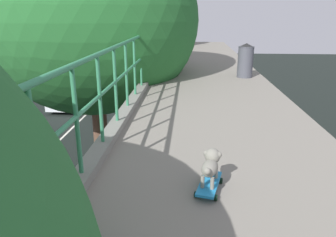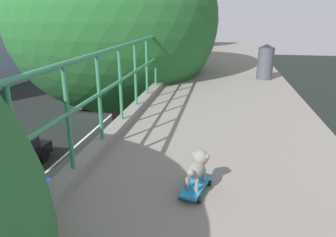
# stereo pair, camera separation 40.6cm
# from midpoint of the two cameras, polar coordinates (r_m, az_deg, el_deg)

# --- Properties ---
(car_blue_fifth) EXTENTS (1.79, 4.01, 1.35)m
(car_blue_fifth) POSITION_cam_midpoint_polar(r_m,az_deg,el_deg) (12.04, -22.64, -15.66)
(car_blue_fifth) COLOR navy
(car_blue_fifth) RESTS_ON ground
(car_black_sixth) EXTENTS (1.95, 4.36, 1.38)m
(car_black_sixth) POSITION_cam_midpoint_polar(r_m,az_deg,el_deg) (16.39, -25.95, -6.59)
(car_black_sixth) COLOR black
(car_black_sixth) RESTS_ON ground
(city_bus) EXTENTS (2.59, 10.51, 3.18)m
(city_bus) POSITION_cam_midpoint_polar(r_m,az_deg,el_deg) (28.62, -9.52, 7.53)
(city_bus) COLOR white
(city_bus) RESTS_ON ground
(roadside_tree_mid) EXTENTS (5.75, 5.75, 9.46)m
(roadside_tree_mid) POSITION_cam_midpoint_polar(r_m,az_deg,el_deg) (9.24, -8.48, 17.00)
(roadside_tree_mid) COLOR brown
(roadside_tree_mid) RESTS_ON ground
(roadside_tree_far) EXTENTS (4.20, 4.20, 9.21)m
(roadside_tree_far) POSITION_cam_midpoint_polar(r_m,az_deg,el_deg) (16.78, 0.40, 19.58)
(roadside_tree_far) COLOR #4A3621
(roadside_tree_far) RESTS_ON ground
(roadside_tree_farthest) EXTENTS (4.08, 4.08, 7.98)m
(roadside_tree_farthest) POSITION_cam_midpoint_polar(r_m,az_deg,el_deg) (21.60, 2.76, 16.48)
(roadside_tree_farthest) COLOR brown
(roadside_tree_farthest) RESTS_ON ground
(toy_skateboard) EXTENTS (0.29, 0.52, 0.08)m
(toy_skateboard) POSITION_cam_midpoint_polar(r_m,az_deg,el_deg) (3.04, 8.92, -12.03)
(toy_skateboard) COLOR #2185C5
(toy_skateboard) RESTS_ON overpass_deck
(small_dog) EXTENTS (0.22, 0.41, 0.30)m
(small_dog) POSITION_cam_midpoint_polar(r_m,az_deg,el_deg) (2.99, 9.32, -8.43)
(small_dog) COLOR gray
(small_dog) RESTS_ON toy_skateboard
(litter_bin) EXTENTS (0.40, 0.40, 0.88)m
(litter_bin) POSITION_cam_midpoint_polar(r_m,az_deg,el_deg) (8.52, 18.54, 9.75)
(litter_bin) COLOR #474852
(litter_bin) RESTS_ON overpass_deck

